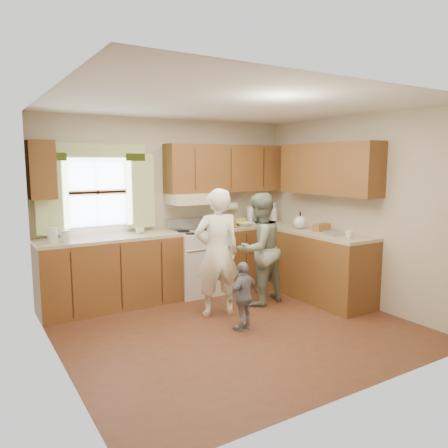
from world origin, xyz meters
TOP-DOWN VIEW (x-y plane):
  - room at (0.00, 0.00)m, footprint 3.80×3.80m
  - kitchen_fixtures at (0.61, 1.08)m, footprint 3.80×2.25m
  - stove at (0.30, 1.44)m, footprint 0.76×0.67m
  - woman_left at (0.04, 0.47)m, footprint 0.64×0.49m
  - woman_right at (0.74, 0.56)m, footprint 0.82×0.69m
  - child at (0.05, -0.12)m, footprint 0.50×0.30m

SIDE VIEW (x-z plane):
  - child at x=0.05m, z-range 0.00..0.79m
  - stove at x=0.30m, z-range -0.07..1.00m
  - woman_right at x=0.74m, z-range 0.00..1.49m
  - woman_left at x=0.04m, z-range 0.00..1.58m
  - kitchen_fixtures at x=0.61m, z-range -0.24..1.91m
  - room at x=0.00m, z-range -0.65..3.15m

